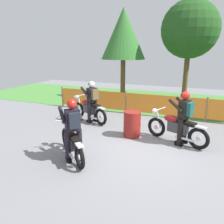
% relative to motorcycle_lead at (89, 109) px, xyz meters
% --- Properties ---
extents(ground, '(24.00, 24.00, 0.02)m').
position_rel_motorcycle_lead_xyz_m(ground, '(2.79, -1.87, -0.50)').
color(ground, gray).
extents(grass_verge, '(24.00, 5.98, 0.01)m').
position_rel_motorcycle_lead_xyz_m(grass_verge, '(2.79, 4.65, -0.48)').
color(grass_verge, '#4C8C3D').
rests_on(grass_verge, ground).
extents(barrier_fence, '(10.47, 0.08, 1.05)m').
position_rel_motorcycle_lead_xyz_m(barrier_fence, '(2.79, 1.67, 0.05)').
color(barrier_fence, olive).
rests_on(barrier_fence, ground).
extents(tree_leftmost, '(2.51, 2.51, 5.12)m').
position_rel_motorcycle_lead_xyz_m(tree_leftmost, '(-0.09, 4.52, 3.21)').
color(tree_leftmost, brown).
rests_on(tree_leftmost, ground).
extents(tree_near_left, '(3.03, 3.03, 5.40)m').
position_rel_motorcycle_lead_xyz_m(tree_near_left, '(3.38, 5.17, 3.38)').
color(tree_near_left, brown).
rests_on(tree_near_left, ground).
extents(motorcycle_lead, '(1.98, 1.06, 1.01)m').
position_rel_motorcycle_lead_xyz_m(motorcycle_lead, '(0.00, 0.00, 0.00)').
color(motorcycle_lead, black).
rests_on(motorcycle_lead, ground).
extents(motorcycle_trailing, '(2.01, 0.99, 1.01)m').
position_rel_motorcycle_lead_xyz_m(motorcycle_trailing, '(3.59, -0.94, 0.00)').
color(motorcycle_trailing, black).
rests_on(motorcycle_trailing, ground).
extents(motorcycle_third, '(1.53, 1.41, 0.93)m').
position_rel_motorcycle_lead_xyz_m(motorcycle_third, '(1.05, -3.04, -0.04)').
color(motorcycle_third, black).
rests_on(motorcycle_third, ground).
extents(rider_lead, '(0.78, 0.69, 1.69)m').
position_rel_motorcycle_lead_xyz_m(rider_lead, '(0.21, -0.10, 0.46)').
color(rider_lead, black).
rests_on(rider_lead, ground).
extents(rider_trailing, '(0.78, 0.68, 1.69)m').
position_rel_motorcycle_lead_xyz_m(rider_trailing, '(3.80, -1.02, 0.46)').
color(rider_trailing, black).
rests_on(rider_trailing, ground).
extents(rider_third, '(0.77, 0.76, 1.69)m').
position_rel_motorcycle_lead_xyz_m(rider_third, '(1.21, -3.19, 0.46)').
color(rider_third, black).
rests_on(rider_third, ground).
extents(oil_drum, '(0.58, 0.58, 0.88)m').
position_rel_motorcycle_lead_xyz_m(oil_drum, '(2.15, -0.96, -0.05)').
color(oil_drum, maroon).
rests_on(oil_drum, ground).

